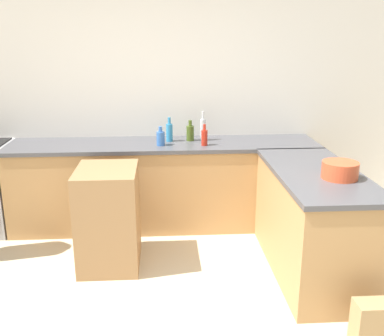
{
  "coord_description": "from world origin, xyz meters",
  "views": [
    {
      "loc": [
        0.0,
        -2.47,
        1.99
      ],
      "look_at": [
        0.23,
        1.0,
        0.96
      ],
      "focal_mm": 42.0,
      "sensor_mm": 36.0,
      "label": 1
    }
  ],
  "objects": [
    {
      "name": "wall_back",
      "position": [
        0.0,
        2.45,
        1.35
      ],
      "size": [
        8.0,
        0.06,
        2.7
      ],
      "color": "white",
      "rests_on": "ground_plane"
    },
    {
      "name": "counter_back",
      "position": [
        0.0,
        2.09,
        0.46
      ],
      "size": [
        3.21,
        0.68,
        0.91
      ],
      "color": "tan",
      "rests_on": "ground_plane"
    },
    {
      "name": "counter_peninsula",
      "position": [
        1.26,
        1.0,
        0.46
      ],
      "size": [
        0.69,
        1.55,
        0.91
      ],
      "color": "tan",
      "rests_on": "ground_plane"
    },
    {
      "name": "island_table",
      "position": [
        -0.5,
        1.23,
        0.45
      ],
      "size": [
        0.52,
        0.63,
        0.89
      ],
      "color": "#997047",
      "rests_on": "ground_plane"
    },
    {
      "name": "mixing_bowl",
      "position": [
        1.37,
        0.8,
        0.98
      ],
      "size": [
        0.28,
        0.28,
        0.13
      ],
      "color": "#DB512D",
      "rests_on": "counter_peninsula"
    },
    {
      "name": "olive_oil_bottle",
      "position": [
        0.28,
        2.17,
        1.0
      ],
      "size": [
        0.08,
        0.08,
        0.22
      ],
      "color": "#475B1E",
      "rests_on": "counter_back"
    },
    {
      "name": "vinegar_bottle_clear",
      "position": [
        0.42,
        2.18,
        1.03
      ],
      "size": [
        0.06,
        0.06,
        0.31
      ],
      "color": "silver",
      "rests_on": "counter_back"
    },
    {
      "name": "water_bottle_blue",
      "position": [
        -0.03,
        1.98,
        0.99
      ],
      "size": [
        0.08,
        0.08,
        0.2
      ],
      "color": "#386BB7",
      "rests_on": "counter_back"
    },
    {
      "name": "hot_sauce_bottle",
      "position": [
        0.41,
        1.95,
        1.0
      ],
      "size": [
        0.06,
        0.06,
        0.22
      ],
      "color": "red",
      "rests_on": "counter_back"
    },
    {
      "name": "dish_soap_bottle",
      "position": [
        0.06,
        2.16,
        1.01
      ],
      "size": [
        0.07,
        0.07,
        0.25
      ],
      "color": "#338CBF",
      "rests_on": "counter_back"
    },
    {
      "name": "paper_bag",
      "position": [
        1.39,
        -0.01,
        0.16
      ],
      "size": [
        0.32,
        0.16,
        0.32
      ],
      "color": "#A88456",
      "rests_on": "ground_plane"
    }
  ]
}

